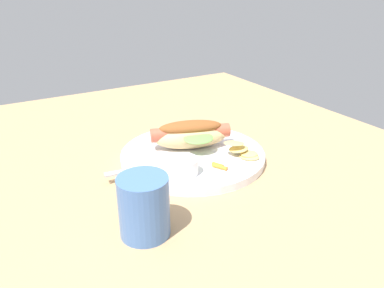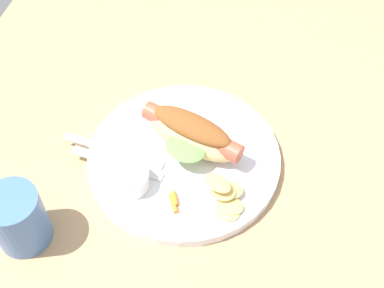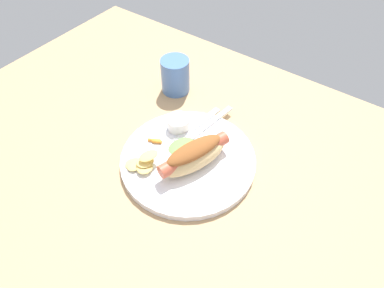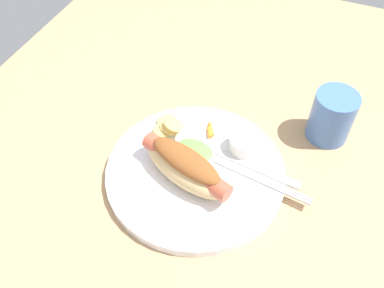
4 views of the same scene
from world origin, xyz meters
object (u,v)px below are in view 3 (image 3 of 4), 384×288
Objects in this scene: carrot_garnish at (156,141)px; drinking_cup at (175,75)px; plate at (188,160)px; chips_pile at (141,163)px; knife at (198,124)px; hot_dog at (194,155)px; sauce_ramekin at (179,123)px; fork at (207,125)px.

drinking_cup reaches higher than carrot_garnish.
plate is 10.03cm from chips_pile.
knife is at bearing 65.26° from carrot_garnish.
sauce_ramekin is (-8.99, 6.66, -1.52)cm from hot_dog.
fork is at bearing -27.30° from drinking_cup.
plate is at bearing 4.30° from carrot_garnish.
plate is 10.01cm from knife.
plate is at bearing -149.61° from knife.
carrot_garnish is (-6.48, -10.81, 0.17)cm from fork.
sauce_ramekin reaches higher than knife.
knife is at bearing -33.77° from drinking_cup.
hot_dog is at bearing -19.42° from plate.
chips_pile is 2.13× the size of carrot_garnish.
chips_pile reaches higher than plate.
sauce_ramekin is 4.65cm from knife.
plate is at bearing -40.51° from sauce_ramekin.
sauce_ramekin is 6.82cm from carrot_garnish.
fork is at bearing -55.34° from knife.
fork is 18.26cm from chips_pile.
sauce_ramekin is at bearing 137.91° from fork.
knife is 1.60× the size of drinking_cup.
carrot_garnish is (-10.42, 0.08, -2.60)cm from hot_dog.
knife is (-3.87, 9.18, 0.98)cm from plate.
chips_pile is at bearing 178.98° from knife.
drinking_cup is (-10.13, 12.07, 1.48)cm from sauce_ramekin.
carrot_garnish is at bearing 108.41° from hot_dog.
sauce_ramekin reaches higher than fork.
sauce_ramekin is at bearing 139.49° from plate.
fork is at bearing 38.77° from hot_dog.
drinking_cup is at bearing 112.77° from chips_pile.
fork is 1.79× the size of drinking_cup.
drinking_cup reaches higher than plate.
fork is 4.85× the size of carrot_garnish.
plate is 25.11cm from drinking_cup.
carrot_garnish is at bearing -102.30° from sauce_ramekin.
knife is at bearing 46.32° from sauce_ramekin.
sauce_ramekin is at bearing -49.99° from drinking_cup.
knife is at bearing 81.47° from chips_pile.
hot_dog is 0.99× the size of fork.
plate is at bearing 89.45° from hot_dog.
drinking_cup is (-19.11, 18.73, -0.04)cm from hot_dog.
knife is (-1.96, -1.00, -0.02)cm from fork.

